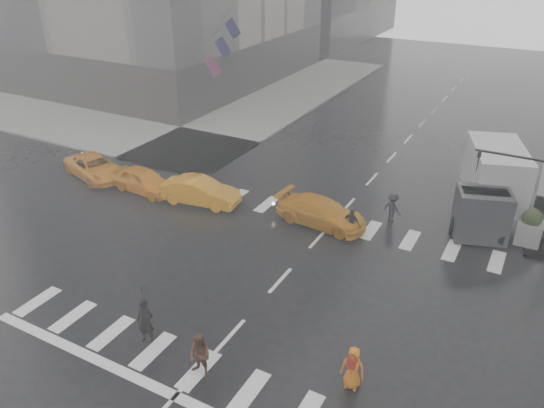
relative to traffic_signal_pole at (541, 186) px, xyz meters
The scene contains 17 objects.
ground 12.47m from the traffic_signal_pole, 138.36° to the right, with size 120.00×120.00×0.00m, color black.
sidewalk_nw 30.21m from the traffic_signal_pole, 161.58° to the left, with size 35.00×35.00×0.15m, color slate.
road_markings 12.47m from the traffic_signal_pole, 138.36° to the right, with size 18.00×48.00×0.01m, color silver, non-canonical shape.
traffic_signal_pole is the anchor object (origin of this frame).
planter_west 3.01m from the traffic_signal_pole, behind, with size 1.10×1.10×1.80m.
planter_mid 2.24m from the traffic_signal_pole, 91.76° to the left, with size 1.10×1.10×1.80m.
flag_cluster 26.38m from the traffic_signal_pole, 156.46° to the left, with size 2.87×3.06×4.69m.
pedestrian_black 17.95m from the traffic_signal_pole, 130.08° to the right, with size 1.17×1.18×2.43m.
pedestrian_brown 16.81m from the traffic_signal_pole, 121.99° to the right, with size 0.82×0.64×1.69m, color #49261A.
pedestrian_orange 13.09m from the traffic_signal_pole, 108.90° to the right, with size 0.82×0.58×1.59m.
pedestrian_far_a 8.62m from the traffic_signal_pole, 158.66° to the right, with size 0.89×0.54×1.51m, color black.
pedestrian_far_b 6.86m from the traffic_signal_pole, behind, with size 1.02×0.56×1.58m, color black.
taxi_front 20.55m from the traffic_signal_pole, 168.90° to the right, with size 1.67×4.14×1.41m, color orange.
taxi_mid 16.87m from the traffic_signal_pole, 167.50° to the right, with size 1.53×4.39×1.45m, color orange.
taxi_rear 10.16m from the traffic_signal_pole, 164.68° to the right, with size 1.93×4.20×1.38m, color orange.
taxi_far 24.43m from the traffic_signal_pole, behind, with size 2.14×4.11×1.29m, color orange.
box_truck 3.39m from the traffic_signal_pole, 134.30° to the left, with size 2.53×6.75×3.58m.
Camera 1 is at (8.67, -16.70, 13.35)m, focal length 35.00 mm.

